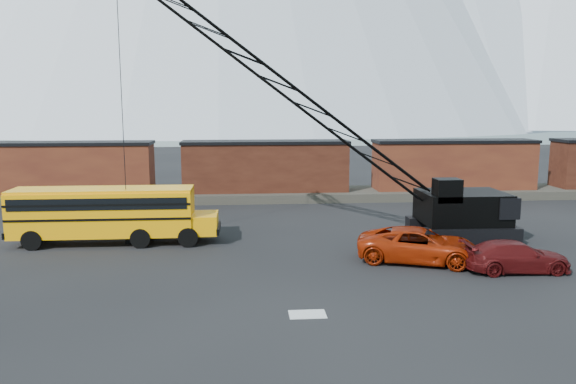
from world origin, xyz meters
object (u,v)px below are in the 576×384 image
object	(u,v)px
red_pickup	(420,245)
maroon_suv	(516,256)
school_bus	(110,213)
crawler_crane	(305,101)

from	to	relation	value
red_pickup	maroon_suv	bearing A→B (deg)	-96.09
school_bus	red_pickup	xyz separation A→B (m)	(16.37, -5.06, -0.94)
maroon_suv	red_pickup	bearing A→B (deg)	65.35
red_pickup	maroon_suv	xyz separation A→B (m)	(4.04, -1.95, -0.13)
crawler_crane	red_pickup	bearing A→B (deg)	-41.37
red_pickup	crawler_crane	distance (m)	10.10
school_bus	maroon_suv	distance (m)	21.61
red_pickup	maroon_suv	size ratio (longest dim) A/B	1.23
crawler_crane	maroon_suv	bearing A→B (deg)	-35.35
red_pickup	crawler_crane	size ratio (longest dim) A/B	0.27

